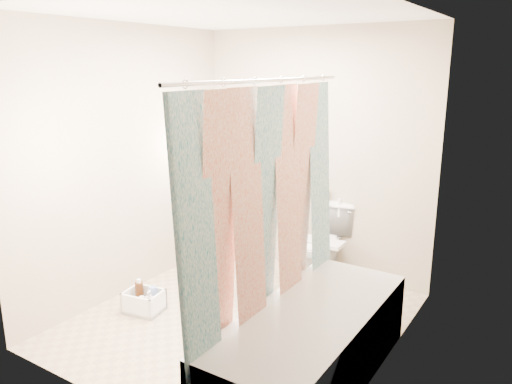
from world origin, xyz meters
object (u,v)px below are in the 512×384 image
Objects in this scene: plumber at (249,204)px; cleaning_caddy at (145,302)px; bathtub at (310,344)px; toilet at (324,244)px.

plumber is 5.03× the size of cleaning_caddy.
cleaning_caddy is at bearing -76.84° from plumber.
plumber reaches higher than cleaning_caddy.
bathtub is 1.49m from plumber.
bathtub is 2.32× the size of toilet.
toilet is at bearing 102.87° from plumber.
bathtub is 1.62m from cleaning_caddy.
toilet is at bearing 112.00° from bathtub.
plumber is 1.23m from cleaning_caddy.
plumber is (-0.45, -0.62, 0.48)m from toilet.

